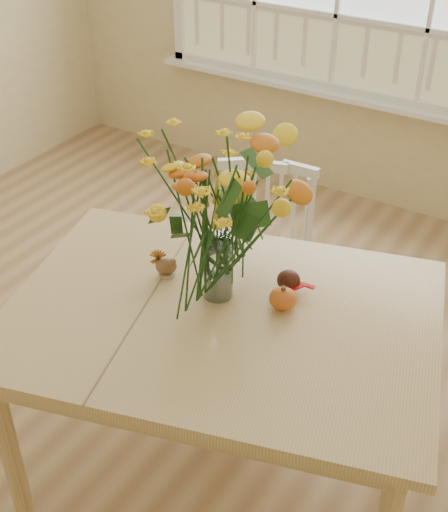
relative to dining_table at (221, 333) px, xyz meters
The scene contains 7 objects.
floor 0.95m from the dining_table, behind, with size 4.00×4.50×0.01m, color #987249.
dining_table is the anchor object (origin of this frame).
windsor_chair 0.75m from the dining_table, 107.81° to the left, with size 0.54×0.53×0.93m.
flower_vase 0.46m from the dining_table, 127.49° to the left, with size 0.49×0.49×0.59m.
pumpkin 0.25m from the dining_table, 38.39° to the left, with size 0.09×0.09×0.07m, color #CC4C18.
turkey_figurine 0.32m from the dining_table, 164.83° to the left, with size 0.10×0.09×0.10m.
dark_gourd 0.30m from the dining_table, 60.10° to the left, with size 0.13×0.10×0.07m.
Camera 1 is at (1.62, -1.61, 2.25)m, focal length 48.00 mm.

